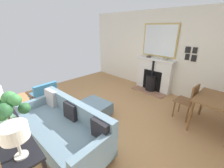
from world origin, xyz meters
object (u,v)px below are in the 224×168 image
(mantel_bowl_near, at_px, (149,56))
(potted_plant, at_px, (6,112))
(table_lamp_far_end, at_px, (14,133))
(dining_table, at_px, (217,103))
(mantel_bowl_far, at_px, (165,59))
(console_table, at_px, (10,134))
(armchair_accent, at_px, (44,93))
(sofa, at_px, (63,128))
(ottoman, at_px, (94,108))
(fireplace, at_px, (153,77))
(book_stack, at_px, (5,120))
(dining_chair_near_fireplace, at_px, (189,99))

(mantel_bowl_near, distance_m, potted_plant, 4.26)
(table_lamp_far_end, relative_size, dining_table, 0.44)
(mantel_bowl_far, bearing_deg, console_table, -2.29)
(potted_plant, bearing_deg, armchair_accent, -118.24)
(sofa, height_order, ottoman, sofa)
(potted_plant, xyz_separation_m, dining_table, (-3.22, 1.59, -0.54))
(console_table, bearing_deg, potted_plant, 92.22)
(fireplace, xyz_separation_m, ottoman, (2.48, -0.17, -0.27))
(mantel_bowl_far, height_order, book_stack, mantel_bowl_far)
(dining_chair_near_fireplace, bearing_deg, sofa, -28.77)
(armchair_accent, relative_size, dining_table, 0.79)
(ottoman, distance_m, dining_chair_near_fireplace, 2.27)
(fireplace, bearing_deg, armchair_accent, -25.66)
(sofa, relative_size, dining_chair_near_fireplace, 2.32)
(armchair_accent, height_order, book_stack, book_stack)
(book_stack, distance_m, dining_table, 3.87)
(fireplace, bearing_deg, ottoman, -3.89)
(mantel_bowl_far, height_order, armchair_accent, mantel_bowl_far)
(table_lamp_far_end, distance_m, dining_table, 3.49)
(ottoman, distance_m, potted_plant, 2.02)
(mantel_bowl_near, height_order, book_stack, mantel_bowl_near)
(ottoman, bearing_deg, potted_plant, 19.06)
(mantel_bowl_near, bearing_deg, armchair_accent, -21.17)
(book_stack, bearing_deg, fireplace, 178.26)
(table_lamp_far_end, xyz_separation_m, book_stack, (-0.00, -0.89, -0.29))
(mantel_bowl_far, distance_m, dining_chair_near_fireplace, 1.66)
(console_table, bearing_deg, mantel_bowl_far, 177.71)
(armchair_accent, distance_m, dining_table, 4.14)
(ottoman, bearing_deg, mantel_bowl_near, -177.53)
(fireplace, xyz_separation_m, potted_plant, (4.16, 0.41, 0.68))
(ottoman, bearing_deg, book_stack, 1.42)
(table_lamp_far_end, bearing_deg, console_table, -90.00)
(armchair_accent, bearing_deg, dining_chair_near_fireplace, 126.25)
(fireplace, relative_size, dining_chair_near_fireplace, 1.44)
(dining_chair_near_fireplace, bearing_deg, ottoman, -47.05)
(console_table, height_order, table_lamp_far_end, table_lamp_far_end)
(mantel_bowl_near, xyz_separation_m, mantel_bowl_far, (0.00, 0.57, -0.00))
(fireplace, distance_m, ottoman, 2.50)
(potted_plant, relative_size, dining_table, 0.68)
(mantel_bowl_far, relative_size, table_lamp_far_end, 0.39)
(dining_table, distance_m, dining_chair_near_fireplace, 0.53)
(armchair_accent, height_order, console_table, console_table)
(dining_table, xyz_separation_m, dining_chair_near_fireplace, (0.00, -0.52, -0.10))
(fireplace, bearing_deg, book_stack, -1.74)
(mantel_bowl_far, xyz_separation_m, dining_table, (0.98, 1.70, -0.51))
(armchair_accent, relative_size, dining_chair_near_fireplace, 0.82)
(table_lamp_far_end, relative_size, potted_plant, 0.65)
(fireplace, height_order, dining_table, fireplace)
(table_lamp_far_end, bearing_deg, dining_chair_near_fireplace, 167.48)
(mantel_bowl_far, xyz_separation_m, potted_plant, (4.20, 0.12, 0.03))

